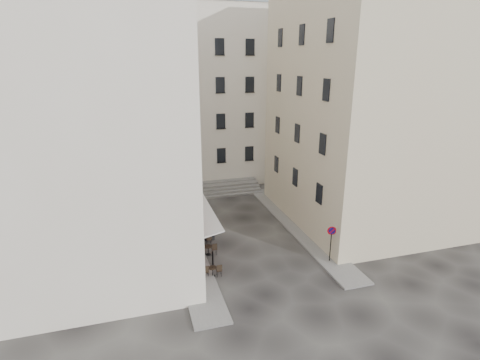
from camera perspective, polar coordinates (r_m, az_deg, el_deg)
name	(u,v)px	position (r m, az deg, el deg)	size (l,w,h in m)	color
ground	(255,251)	(26.81, 2.30, -10.73)	(90.00, 90.00, 0.00)	black
sidewalk_left	(183,234)	(29.38, -8.68, -8.11)	(2.00, 22.00, 0.12)	slate
sidewalk_right	(296,225)	(30.81, 8.52, -6.83)	(2.00, 18.00, 0.12)	slate
building_left	(81,102)	(25.57, -23.12, 10.82)	(12.20, 16.20, 20.60)	beige
building_right	(368,107)	(31.72, 18.99, 10.54)	(12.20, 14.20, 18.60)	beige
building_back	(192,94)	(41.96, -7.37, 12.89)	(18.20, 10.20, 18.60)	beige
cafe_storefront	(191,228)	(25.94, -7.52, -7.27)	(1.74, 7.30, 3.50)	#460A0A
stone_steps	(215,189)	(37.78, -3.77, -1.39)	(9.00, 3.15, 0.80)	#64625F
bollard_near	(213,258)	(24.96, -4.18, -11.70)	(0.12, 0.12, 0.98)	black
bollard_mid	(203,235)	(28.01, -5.73, -8.29)	(0.12, 0.12, 0.98)	black
bollard_far	(194,216)	(31.15, -6.95, -5.54)	(0.12, 0.12, 0.98)	black
no_parking_sign	(331,237)	(25.26, 13.74, -8.46)	(0.57, 0.21, 2.60)	black
bistro_table_a	(212,271)	(23.79, -4.23, -13.62)	(1.15, 0.54, 0.81)	black
bistro_table_b	(208,249)	(26.17, -4.88, -10.48)	(1.19, 0.56, 0.84)	black
bistro_table_c	(203,240)	(27.48, -5.69, -9.03)	(1.21, 0.57, 0.85)	black
bistro_table_d	(205,234)	(28.14, -5.31, -8.20)	(1.39, 0.65, 0.98)	black
bistro_table_e	(193,222)	(30.11, -7.19, -6.43)	(1.42, 0.67, 1.00)	black
pedestrian	(211,231)	(27.93, -4.45, -7.72)	(0.58, 0.38, 1.58)	black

